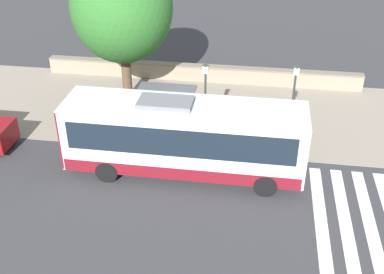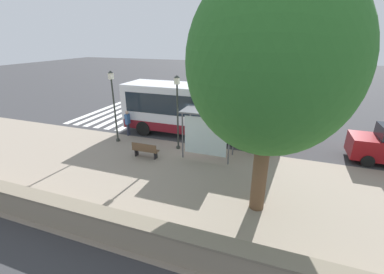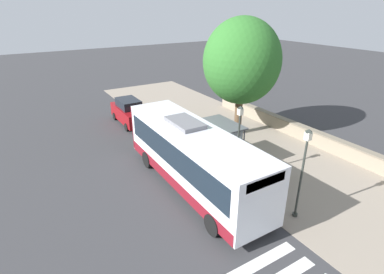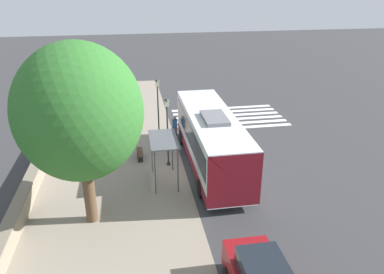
% 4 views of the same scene
% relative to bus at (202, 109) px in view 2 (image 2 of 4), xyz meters
% --- Properties ---
extents(ground_plane, '(120.00, 120.00, 0.00)m').
position_rel_bus_xyz_m(ground_plane, '(-1.65, -0.62, -1.86)').
color(ground_plane, '#353538').
rests_on(ground_plane, ground).
extents(sidewalk_plaza, '(9.00, 44.00, 0.02)m').
position_rel_bus_xyz_m(sidewalk_plaza, '(-6.15, -0.62, -1.85)').
color(sidewalk_plaza, gray).
rests_on(sidewalk_plaza, ground).
extents(crosswalk_stripes, '(9.00, 5.25, 0.01)m').
position_rel_bus_xyz_m(crosswalk_stripes, '(3.35, 8.35, -1.86)').
color(crosswalk_stripes, silver).
rests_on(crosswalk_stripes, ground).
extents(stone_wall, '(0.60, 20.00, 1.06)m').
position_rel_bus_xyz_m(stone_wall, '(-10.20, -0.62, -1.33)').
color(stone_wall, gray).
rests_on(stone_wall, ground).
extents(bus, '(2.76, 10.55, 3.60)m').
position_rel_bus_xyz_m(bus, '(0.00, 0.00, 0.00)').
color(bus, silver).
rests_on(bus, ground).
extents(bus_shelter, '(1.52, 2.85, 2.67)m').
position_rel_bus_xyz_m(bus_shelter, '(-3.14, -1.36, 0.30)').
color(bus_shelter, '#515459').
rests_on(bus_shelter, ground).
extents(pedestrian, '(0.34, 0.23, 1.74)m').
position_rel_bus_xyz_m(pedestrian, '(-1.63, 4.66, -0.84)').
color(pedestrian, '#2D3347').
rests_on(pedestrian, ground).
extents(bench, '(0.40, 1.50, 0.88)m').
position_rel_bus_xyz_m(bench, '(-4.32, 1.85, -1.39)').
color(bench, brown).
rests_on(bench, ground).
extents(street_lamp_near, '(0.28, 0.28, 4.45)m').
position_rel_bus_xyz_m(street_lamp_near, '(-2.77, 4.74, 0.77)').
color(street_lamp_near, '#2D332D').
rests_on(street_lamp_near, ground).
extents(street_lamp_far, '(0.28, 0.28, 4.35)m').
position_rel_bus_xyz_m(street_lamp_far, '(-2.56, 0.62, 0.72)').
color(street_lamp_far, '#2D332D').
rests_on(street_lamp_far, ground).
extents(shade_tree, '(5.50, 5.50, 8.55)m').
position_rel_bus_xyz_m(shade_tree, '(-6.81, -4.47, 3.64)').
color(shade_tree, brown).
rests_on(shade_tree, ground).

